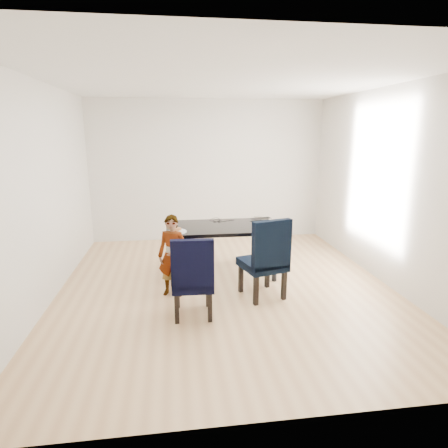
{
  "coord_description": "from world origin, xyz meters",
  "views": [
    {
      "loc": [
        -0.68,
        -4.77,
        2.08
      ],
      "look_at": [
        0.0,
        0.2,
        0.85
      ],
      "focal_mm": 30.0,
      "sensor_mm": 36.0,
      "label": 1
    }
  ],
  "objects": [
    {
      "name": "floor",
      "position": [
        0.0,
        0.0,
        -0.01
      ],
      "size": [
        4.5,
        5.0,
        0.01
      ],
      "primitive_type": "cube",
      "color": "tan",
      "rests_on": "ground"
    },
    {
      "name": "ceiling",
      "position": [
        0.0,
        0.0,
        2.71
      ],
      "size": [
        4.5,
        5.0,
        0.01
      ],
      "primitive_type": "cube",
      "color": "white",
      "rests_on": "wall_back"
    },
    {
      "name": "wall_back",
      "position": [
        0.0,
        2.5,
        1.35
      ],
      "size": [
        4.5,
        0.01,
        2.7
      ],
      "primitive_type": "cube",
      "color": "silver",
      "rests_on": "ground"
    },
    {
      "name": "wall_front",
      "position": [
        0.0,
        -2.5,
        1.35
      ],
      "size": [
        4.5,
        0.01,
        2.7
      ],
      "primitive_type": "cube",
      "color": "white",
      "rests_on": "ground"
    },
    {
      "name": "wall_left",
      "position": [
        -2.25,
        0.0,
        1.35
      ],
      "size": [
        0.01,
        5.0,
        2.7
      ],
      "primitive_type": "cube",
      "color": "beige",
      "rests_on": "ground"
    },
    {
      "name": "wall_right",
      "position": [
        2.25,
        0.0,
        1.35
      ],
      "size": [
        0.01,
        5.0,
        2.7
      ],
      "primitive_type": "cube",
      "color": "silver",
      "rests_on": "ground"
    },
    {
      "name": "dining_table",
      "position": [
        0.0,
        0.5,
        0.38
      ],
      "size": [
        1.6,
        0.9,
        0.75
      ],
      "primitive_type": "cube",
      "color": "black",
      "rests_on": "floor"
    },
    {
      "name": "chair_left",
      "position": [
        -0.49,
        -0.74,
        0.49
      ],
      "size": [
        0.48,
        0.5,
        0.97
      ],
      "primitive_type": "cube",
      "rotation": [
        0.0,
        0.0,
        -0.04
      ],
      "color": "black",
      "rests_on": "floor"
    },
    {
      "name": "chair_right",
      "position": [
        0.43,
        -0.34,
        0.53
      ],
      "size": [
        0.63,
        0.65,
        1.06
      ],
      "primitive_type": "cube",
      "rotation": [
        0.0,
        0.0,
        0.27
      ],
      "color": "black",
      "rests_on": "floor"
    },
    {
      "name": "child",
      "position": [
        -0.72,
        -0.15,
        0.54
      ],
      "size": [
        0.45,
        0.37,
        1.07
      ],
      "primitive_type": "imported",
      "rotation": [
        0.0,
        0.0,
        -0.35
      ],
      "color": "orange",
      "rests_on": "floor"
    },
    {
      "name": "plate",
      "position": [
        -0.64,
        0.23,
        0.76
      ],
      "size": [
        0.33,
        0.33,
        0.01
      ],
      "primitive_type": "cylinder",
      "rotation": [
        0.0,
        0.0,
        0.34
      ],
      "color": "silver",
      "rests_on": "dining_table"
    },
    {
      "name": "sandwich",
      "position": [
        -0.65,
        0.24,
        0.79
      ],
      "size": [
        0.14,
        0.07,
        0.05
      ],
      "primitive_type": "ellipsoid",
      "rotation": [
        0.0,
        0.0,
        0.09
      ],
      "color": "#9A6137",
      "rests_on": "plate"
    },
    {
      "name": "laptop",
      "position": [
        0.65,
        0.85,
        0.76
      ],
      "size": [
        0.36,
        0.27,
        0.03
      ],
      "primitive_type": "imported",
      "rotation": [
        0.0,
        0.0,
        3.34
      ],
      "color": "black",
      "rests_on": "dining_table"
    },
    {
      "name": "cable_tangle",
      "position": [
        -0.02,
        0.78,
        0.75
      ],
      "size": [
        0.15,
        0.15,
        0.01
      ],
      "primitive_type": "torus",
      "rotation": [
        0.0,
        0.0,
        0.21
      ],
      "color": "black",
      "rests_on": "dining_table"
    }
  ]
}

